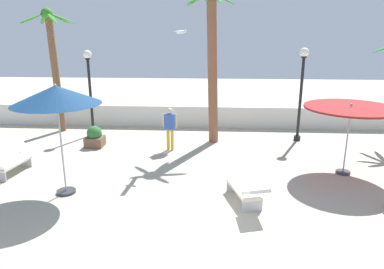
% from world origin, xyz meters
% --- Properties ---
extents(ground_plane, '(56.00, 56.00, 0.00)m').
position_xyz_m(ground_plane, '(0.00, 0.00, 0.00)').
color(ground_plane, '#B2A893').
extents(boundary_wall, '(25.20, 0.30, 1.02)m').
position_xyz_m(boundary_wall, '(0.00, 9.55, 0.51)').
color(boundary_wall, silver).
rests_on(boundary_wall, ground_plane).
extents(patio_umbrella_0, '(2.86, 2.86, 2.33)m').
position_xyz_m(patio_umbrella_0, '(4.94, 3.89, 2.11)').
color(patio_umbrella_0, '#333338').
rests_on(patio_umbrella_0, ground_plane).
extents(patio_umbrella_2, '(2.38, 2.38, 3.15)m').
position_xyz_m(patio_umbrella_2, '(-3.55, 1.89, 2.83)').
color(patio_umbrella_2, '#333338').
rests_on(patio_umbrella_2, ground_plane).
extents(palm_tree_0, '(1.96, 1.95, 6.19)m').
position_xyz_m(palm_tree_0, '(0.55, 7.16, 3.68)').
color(palm_tree_0, brown).
rests_on(palm_tree_0, ground_plane).
extents(palm_tree_2, '(2.51, 2.24, 5.47)m').
position_xyz_m(palm_tree_2, '(-6.49, 8.45, 3.37)').
color(palm_tree_2, brown).
rests_on(palm_tree_2, ground_plane).
extents(lamp_post_0, '(0.36, 0.36, 3.73)m').
position_xyz_m(lamp_post_0, '(-4.74, 7.90, 2.29)').
color(lamp_post_0, black).
rests_on(lamp_post_0, ground_plane).
extents(lamp_post_2, '(0.37, 0.37, 3.87)m').
position_xyz_m(lamp_post_2, '(4.25, 7.56, 2.40)').
color(lamp_post_2, black).
rests_on(lamp_post_2, ground_plane).
extents(lounge_chair_0, '(1.03, 1.93, 0.82)m').
position_xyz_m(lounge_chair_0, '(1.58, 1.49, 0.40)').
color(lounge_chair_0, '#B7B7BC').
rests_on(lounge_chair_0, ground_plane).
extents(lounge_chair_1, '(0.78, 1.93, 0.84)m').
position_xyz_m(lounge_chair_1, '(-5.94, 2.97, 0.40)').
color(lounge_chair_1, '#B7B7BC').
rests_on(lounge_chair_1, ground_plane).
extents(guest_0, '(0.56, 0.26, 1.69)m').
position_xyz_m(guest_0, '(-1.01, 5.93, 1.03)').
color(guest_0, gold).
rests_on(guest_0, ground_plane).
extents(seagull_0, '(0.38, 1.37, 0.14)m').
position_xyz_m(seagull_0, '(-0.52, 5.40, 4.48)').
color(seagull_0, white).
extents(planter, '(0.70, 0.70, 0.85)m').
position_xyz_m(planter, '(-4.11, 6.21, 0.38)').
color(planter, brown).
rests_on(planter, ground_plane).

